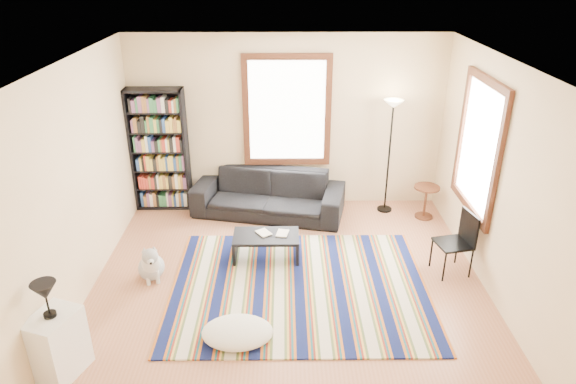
{
  "coord_description": "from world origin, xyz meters",
  "views": [
    {
      "loc": [
        -0.05,
        -5.43,
        3.86
      ],
      "look_at": [
        0.0,
        0.5,
        1.1
      ],
      "focal_mm": 32.0,
      "sensor_mm": 36.0,
      "label": 1
    }
  ],
  "objects_px": {
    "floor_lamp": "(389,157)",
    "dog": "(151,260)",
    "sofa": "(269,194)",
    "folding_chair": "(453,244)",
    "white_cabinet": "(57,345)",
    "floor_cushion": "(237,332)",
    "bookshelf": "(160,150)",
    "side_table": "(425,202)",
    "coffee_table": "(266,246)"
  },
  "relations": [
    {
      "from": "floor_lamp",
      "to": "dog",
      "type": "relative_size",
      "value": 3.56
    },
    {
      "from": "sofa",
      "to": "folding_chair",
      "type": "distance_m",
      "value": 3.0
    },
    {
      "from": "folding_chair",
      "to": "white_cabinet",
      "type": "relative_size",
      "value": 1.23
    },
    {
      "from": "white_cabinet",
      "to": "sofa",
      "type": "bearing_deg",
      "value": 80.13
    },
    {
      "from": "floor_cushion",
      "to": "floor_lamp",
      "type": "bearing_deg",
      "value": 55.18
    },
    {
      "from": "bookshelf",
      "to": "floor_lamp",
      "type": "relative_size",
      "value": 1.08
    },
    {
      "from": "floor_cushion",
      "to": "side_table",
      "type": "distance_m",
      "value": 3.99
    },
    {
      "from": "bookshelf",
      "to": "side_table",
      "type": "distance_m",
      "value": 4.33
    },
    {
      "from": "white_cabinet",
      "to": "folding_chair",
      "type": "bearing_deg",
      "value": 41.6
    },
    {
      "from": "dog",
      "to": "floor_cushion",
      "type": "bearing_deg",
      "value": -61.69
    },
    {
      "from": "floor_lamp",
      "to": "white_cabinet",
      "type": "relative_size",
      "value": 2.66
    },
    {
      "from": "bookshelf",
      "to": "white_cabinet",
      "type": "xyz_separation_m",
      "value": [
        -0.25,
        -3.77,
        -0.65
      ]
    },
    {
      "from": "coffee_table",
      "to": "folding_chair",
      "type": "height_order",
      "value": "folding_chair"
    },
    {
      "from": "bookshelf",
      "to": "folding_chair",
      "type": "bearing_deg",
      "value": -25.45
    },
    {
      "from": "coffee_table",
      "to": "folding_chair",
      "type": "distance_m",
      "value": 2.49
    },
    {
      "from": "folding_chair",
      "to": "white_cabinet",
      "type": "distance_m",
      "value": 4.79
    },
    {
      "from": "coffee_table",
      "to": "floor_cushion",
      "type": "height_order",
      "value": "coffee_table"
    },
    {
      "from": "sofa",
      "to": "side_table",
      "type": "distance_m",
      "value": 2.51
    },
    {
      "from": "coffee_table",
      "to": "side_table",
      "type": "xyz_separation_m",
      "value": [
        2.5,
        1.2,
        0.09
      ]
    },
    {
      "from": "floor_cushion",
      "to": "floor_lamp",
      "type": "height_order",
      "value": "floor_lamp"
    },
    {
      "from": "floor_cushion",
      "to": "bookshelf",
      "type": "bearing_deg",
      "value": 114.12
    },
    {
      "from": "floor_lamp",
      "to": "dog",
      "type": "height_order",
      "value": "floor_lamp"
    },
    {
      "from": "floor_cushion",
      "to": "side_table",
      "type": "xyz_separation_m",
      "value": [
        2.77,
        2.87,
        0.17
      ]
    },
    {
      "from": "floor_cushion",
      "to": "white_cabinet",
      "type": "distance_m",
      "value": 1.81
    },
    {
      "from": "sofa",
      "to": "floor_cushion",
      "type": "height_order",
      "value": "sofa"
    },
    {
      "from": "sofa",
      "to": "coffee_table",
      "type": "height_order",
      "value": "sofa"
    },
    {
      "from": "side_table",
      "to": "bookshelf",
      "type": "bearing_deg",
      "value": 174.19
    },
    {
      "from": "bookshelf",
      "to": "folding_chair",
      "type": "relative_size",
      "value": 2.33
    },
    {
      "from": "coffee_table",
      "to": "floor_lamp",
      "type": "relative_size",
      "value": 0.48
    },
    {
      "from": "floor_cushion",
      "to": "sofa",
      "type": "bearing_deg",
      "value": 84.98
    },
    {
      "from": "side_table",
      "to": "dog",
      "type": "bearing_deg",
      "value": -157.25
    },
    {
      "from": "bookshelf",
      "to": "coffee_table",
      "type": "distance_m",
      "value": 2.52
    },
    {
      "from": "floor_cushion",
      "to": "side_table",
      "type": "relative_size",
      "value": 1.46
    },
    {
      "from": "coffee_table",
      "to": "side_table",
      "type": "relative_size",
      "value": 1.67
    },
    {
      "from": "side_table",
      "to": "floor_cushion",
      "type": "bearing_deg",
      "value": -133.93
    },
    {
      "from": "bookshelf",
      "to": "dog",
      "type": "distance_m",
      "value": 2.24
    },
    {
      "from": "bookshelf",
      "to": "coffee_table",
      "type": "relative_size",
      "value": 2.22
    },
    {
      "from": "bookshelf",
      "to": "dog",
      "type": "relative_size",
      "value": 3.82
    },
    {
      "from": "floor_cushion",
      "to": "floor_lamp",
      "type": "xyz_separation_m",
      "value": [
        2.18,
        3.13,
        0.83
      ]
    },
    {
      "from": "white_cabinet",
      "to": "dog",
      "type": "distance_m",
      "value": 1.75
    },
    {
      "from": "floor_cushion",
      "to": "side_table",
      "type": "bearing_deg",
      "value": 46.07
    },
    {
      "from": "coffee_table",
      "to": "floor_lamp",
      "type": "bearing_deg",
      "value": 37.32
    },
    {
      "from": "bookshelf",
      "to": "dog",
      "type": "bearing_deg",
      "value": -82.81
    },
    {
      "from": "sofa",
      "to": "white_cabinet",
      "type": "xyz_separation_m",
      "value": [
        -2.0,
        -3.5,
        0.0
      ]
    },
    {
      "from": "bookshelf",
      "to": "floor_lamp",
      "type": "distance_m",
      "value": 3.66
    },
    {
      "from": "bookshelf",
      "to": "sofa",
      "type": "bearing_deg",
      "value": -8.79
    },
    {
      "from": "side_table",
      "to": "dog",
      "type": "relative_size",
      "value": 1.03
    },
    {
      "from": "floor_cushion",
      "to": "dog",
      "type": "relative_size",
      "value": 1.5
    },
    {
      "from": "floor_lamp",
      "to": "folding_chair",
      "type": "xyz_separation_m",
      "value": [
        0.54,
        -1.83,
        -0.5
      ]
    },
    {
      "from": "sofa",
      "to": "side_table",
      "type": "xyz_separation_m",
      "value": [
        2.5,
        -0.16,
        -0.08
      ]
    }
  ]
}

